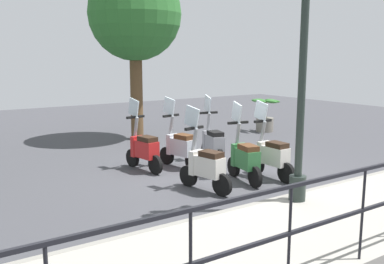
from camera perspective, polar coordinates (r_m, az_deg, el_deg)
name	(u,v)px	position (r m, az deg, el deg)	size (l,w,h in m)	color
ground_plane	(217,173)	(8.99, 3.38, -5.54)	(28.00, 28.00, 0.00)	#424247
promenade_walkway	(345,216)	(6.84, 19.71, -10.53)	(2.20, 20.00, 0.15)	#A39E93
lamp_post_near	(302,74)	(6.75, 14.51, 7.44)	(0.26, 0.90, 4.48)	#232D28
tree_distant	(135,15)	(12.62, -7.64, 15.17)	(2.64, 2.64, 4.93)	brown
potted_palm	(265,118)	(14.10, 9.70, 1.86)	(1.06, 0.66, 1.05)	slate
scooter_near_0	(272,155)	(8.65, 10.57, -3.01)	(1.23, 0.44, 1.54)	black
scooter_near_1	(244,158)	(8.33, 6.99, -3.41)	(1.22, 0.48, 1.54)	black
scooter_near_2	(205,165)	(7.71, 1.76, -4.45)	(1.22, 0.49, 1.54)	black
scooter_far_0	(213,142)	(9.75, 2.79, -1.38)	(1.21, 0.51, 1.54)	black
scooter_far_1	(180,146)	(9.33, -1.65, -1.89)	(1.22, 0.49, 1.54)	black
scooter_far_2	(144,148)	(9.16, -6.47, -2.18)	(1.23, 0.46, 1.54)	black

